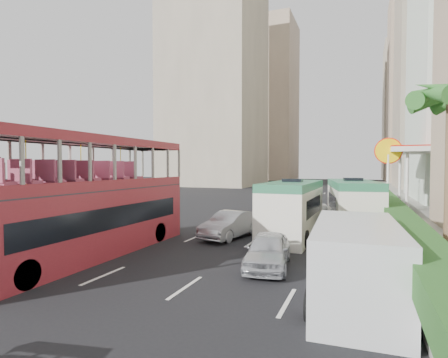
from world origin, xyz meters
The scene contains 17 objects.
ground_plane centered at (0.00, 0.00, 0.00)m, with size 200.00×200.00×0.00m, color black.
double_decker_bus centered at (-6.00, 0.00, 2.53)m, with size 2.50×11.00×5.06m, color maroon.
car_silver_lane_a centered at (-1.86, 5.74, 0.00)m, with size 1.48×4.23×1.39m, color silver.
car_silver_lane_b centered at (1.44, 1.10, 0.00)m, with size 1.54×3.83×1.30m, color silver.
van_asset centered at (0.81, 13.96, 0.00)m, with size 2.22×4.81×1.34m, color silver.
minibus_near centered at (1.23, 7.02, 1.49)m, with size 2.24×6.73×2.98m, color silver.
minibus_far centered at (4.18, 9.61, 1.50)m, with size 2.25×6.76×2.99m, color silver.
panel_van_near centered at (4.58, -1.19, 1.10)m, with size 2.20×5.51×2.20m, color silver.
panel_van_far centered at (4.58, 20.51, 1.03)m, with size 2.07×5.17×2.07m, color silver.
sidewalk centered at (9.00, 25.00, 0.09)m, with size 6.00×120.00×0.18m, color #99968C.
kerb_wall centered at (6.20, 14.00, 0.68)m, with size 0.30×44.00×1.00m, color silver.
hedge centered at (6.20, 14.00, 1.53)m, with size 1.10×44.00×0.70m, color #2D6626.
shell_station centered at (10.00, 23.00, 2.75)m, with size 6.50×8.00×5.50m, color silver.
tower_far_a centered at (17.00, 82.00, 22.00)m, with size 14.00×14.00×44.00m, color tan.
tower_far_b centered at (17.00, 104.00, 20.00)m, with size 14.00×14.00×40.00m, color tan.
tower_left_a centered at (-24.00, 55.00, 26.00)m, with size 18.00×18.00×52.00m, color tan.
tower_left_b centered at (-22.00, 90.00, 23.00)m, with size 16.00×16.00×46.00m, color tan.
Camera 1 is at (4.73, -11.57, 3.79)m, focal length 28.00 mm.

